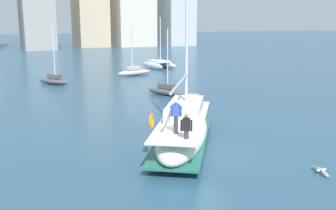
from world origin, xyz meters
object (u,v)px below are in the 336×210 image
object	(u,v)px
moored_cutter_left	(54,80)
seagull	(321,170)
main_sailboat	(184,129)
moored_catamaran	(165,90)
moored_cutter_right	(134,71)
moored_sloop_near	(159,64)

from	to	relation	value
moored_cutter_left	seagull	xyz separation A→B (m)	(6.91, -30.04, -0.30)
main_sailboat	moored_catamaran	bearing A→B (deg)	70.35
moored_cutter_left	moored_cutter_right	world-z (taller)	moored_cutter_left
main_sailboat	moored_catamaran	xyz separation A→B (m)	(4.89, 13.70, -0.45)
moored_cutter_right	seagull	distance (m)	33.16
moored_cutter_right	main_sailboat	bearing A→B (deg)	-103.72
moored_sloop_near	moored_catamaran	distance (m)	20.45
moored_sloop_near	moored_cutter_left	xyz separation A→B (m)	(-15.47, -8.80, -0.14)
moored_cutter_left	seagull	world-z (taller)	moored_cutter_left
seagull	moored_cutter_left	bearing A→B (deg)	102.96
moored_cutter_left	seagull	size ratio (longest dim) A/B	5.18
main_sailboat	moored_cutter_right	distance (m)	27.79
moored_catamaran	moored_cutter_left	distance (m)	13.15
moored_sloop_near	seagull	size ratio (longest dim) A/B	5.63
moored_sloop_near	moored_cutter_right	bearing A→B (deg)	-133.95
moored_cutter_left	moored_cutter_right	distance (m)	10.31
main_sailboat	moored_cutter_left	xyz separation A→B (m)	(-3.28, 24.01, -0.43)
moored_cutter_right	seagull	xyz separation A→B (m)	(-2.96, -33.03, -0.33)
moored_sloop_near	moored_cutter_right	xyz separation A→B (m)	(-5.60, -5.81, -0.11)
main_sailboat	moored_cutter_left	distance (m)	24.23
moored_catamaran	seagull	distance (m)	19.77
main_sailboat	moored_sloop_near	distance (m)	35.00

